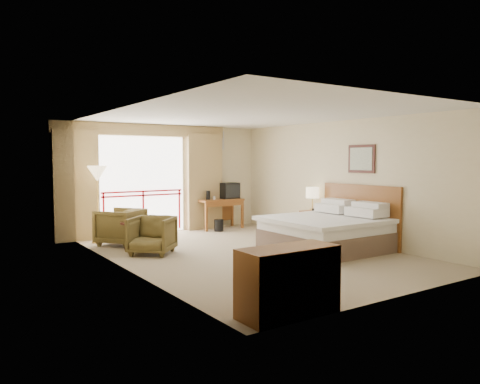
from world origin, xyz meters
TOP-DOWN VIEW (x-y plane):
  - floor at (0.00, 0.00)m, footprint 7.00×7.00m
  - ceiling at (0.00, 0.00)m, footprint 7.00×7.00m
  - wall_back at (0.00, 3.50)m, footprint 5.00×0.00m
  - wall_front at (0.00, -3.50)m, footprint 5.00×0.00m
  - wall_left at (-2.50, 0.00)m, footprint 0.00×7.00m
  - wall_right at (2.50, 0.00)m, footprint 0.00×7.00m
  - balcony_door at (-0.80, 3.48)m, footprint 2.40×0.00m
  - balcony_railing at (-0.80, 3.46)m, footprint 2.09×0.03m
  - curtain_left at (-2.45, 3.35)m, footprint 1.00×0.26m
  - curtain_right at (0.85, 3.35)m, footprint 1.00×0.26m
  - valance at (-0.80, 3.38)m, footprint 4.40×0.22m
  - hvac_vent at (1.30, 3.47)m, footprint 0.50×0.04m
  - bed at (1.50, -0.60)m, footprint 2.13×2.06m
  - headboard at (2.46, -0.60)m, footprint 0.06×2.10m
  - framed_art at (2.47, -0.60)m, footprint 0.04×0.72m
  - nightstand at (2.27, 0.64)m, footprint 0.45×0.54m
  - table_lamp at (2.27, 0.69)m, footprint 0.30×0.30m
  - phone at (2.22, 0.49)m, footprint 0.20×0.17m
  - desk at (1.20, 3.16)m, footprint 1.21×0.58m
  - tv at (1.50, 3.10)m, footprint 0.47×0.37m
  - coffee_maker at (0.85, 3.11)m, footprint 0.14×0.14m
  - cup at (1.00, 3.06)m, footprint 0.07×0.07m
  - wastebasket at (0.94, 2.73)m, footprint 0.28×0.28m
  - armchair_far at (-1.80, 2.30)m, footprint 1.19×1.20m
  - armchair_near at (-1.63, 0.99)m, footprint 1.13×1.13m
  - side_table at (-1.76, 1.66)m, footprint 0.51×0.51m
  - book at (-1.76, 1.66)m, footprint 0.20×0.25m
  - floor_lamp at (-2.11, 2.83)m, footprint 0.43×0.43m
  - dresser at (-1.72, -3.25)m, footprint 1.22×0.52m

SIDE VIEW (x-z plane):
  - floor at x=0.00m, z-range 0.00..0.00m
  - armchair_far at x=-1.80m, z-range -0.39..0.39m
  - armchair_near at x=-1.63m, z-range -0.37..0.37m
  - wastebasket at x=0.94m, z-range 0.00..0.30m
  - nightstand at x=2.27m, z-range 0.00..0.63m
  - bed at x=1.50m, z-range -0.11..0.86m
  - side_table at x=-1.76m, z-range 0.10..0.66m
  - dresser at x=-1.72m, z-range 0.00..0.82m
  - book at x=-1.76m, z-range 0.55..0.57m
  - desk at x=1.20m, z-range 0.22..1.01m
  - headboard at x=2.46m, z-range 0.00..1.30m
  - phone at x=2.22m, z-range 0.63..0.71m
  - balcony_railing at x=-0.80m, z-range 0.30..1.32m
  - cup at x=1.00m, z-range 0.78..0.88m
  - coffee_maker at x=0.85m, z-range 0.78..1.02m
  - tv at x=1.50m, z-range 0.78..1.21m
  - table_lamp at x=2.27m, z-range 0.78..1.32m
  - balcony_door at x=-0.80m, z-range 0.00..2.40m
  - curtain_left at x=-2.45m, z-range 0.00..2.50m
  - curtain_right at x=0.85m, z-range 0.00..2.50m
  - wall_left at x=-2.50m, z-range -2.15..4.85m
  - wall_right at x=2.50m, z-range -2.15..4.85m
  - wall_back at x=0.00m, z-range -1.15..3.85m
  - wall_front at x=0.00m, z-range -1.15..3.85m
  - floor_lamp at x=-2.11m, z-range 0.61..2.31m
  - framed_art at x=2.47m, z-range 1.55..2.15m
  - hvac_vent at x=1.30m, z-range 2.10..2.60m
  - valance at x=-0.80m, z-range 2.41..2.69m
  - ceiling at x=0.00m, z-range 2.70..2.70m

